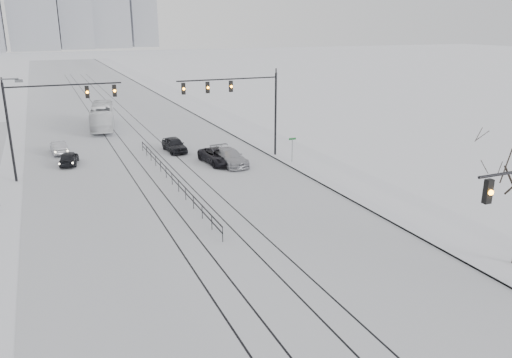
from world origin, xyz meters
name	(u,v)px	position (x,y,z in m)	size (l,w,h in m)	color
road	(116,121)	(0.00, 60.00, 0.01)	(22.00, 260.00, 0.02)	silver
sidewalk_east	(213,114)	(13.50, 60.00, 0.08)	(5.00, 260.00, 0.16)	white
curb	(196,115)	(11.05, 60.00, 0.06)	(0.10, 260.00, 0.12)	gray
tram_rails	(147,156)	(0.00, 40.00, 0.02)	(5.30, 180.00, 0.01)	black
traffic_mast_ne	(243,99)	(8.15, 34.99, 5.76)	(9.60, 0.37, 8.00)	black
traffic_mast_nw	(47,111)	(-8.52, 36.00, 5.57)	(9.10, 0.37, 8.00)	black
median_fence	(172,178)	(0.00, 30.00, 0.53)	(0.06, 24.00, 1.00)	black
street_sign	(292,146)	(11.80, 32.00, 1.61)	(0.70, 0.06, 2.40)	#595B60
sedan_sb_inner	(69,158)	(-7.17, 39.54, 0.63)	(1.49, 3.70, 1.26)	black
sedan_sb_outer	(59,148)	(-7.81, 44.29, 0.63)	(1.33, 3.83, 1.26)	#A6A7AE
sedan_nb_front	(218,156)	(5.50, 34.55, 0.70)	(2.32, 5.04, 1.40)	black
sedan_nb_right	(229,157)	(6.26, 33.66, 0.74)	(2.07, 5.09, 1.48)	#9FA0A7
sedan_nb_far	(174,145)	(2.92, 40.55, 0.72)	(1.70, 4.23, 1.44)	black
box_truck	(102,117)	(-2.21, 55.54, 1.49)	(2.50, 10.68, 2.97)	white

